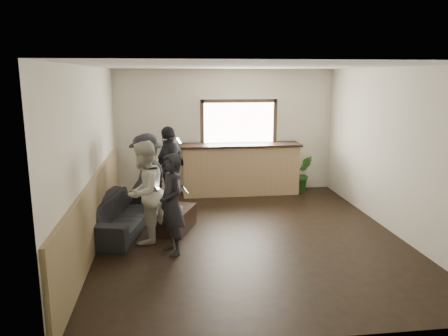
{
  "coord_description": "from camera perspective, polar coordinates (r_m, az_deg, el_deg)",
  "views": [
    {
      "loc": [
        -1.28,
        -6.88,
        2.66
      ],
      "look_at": [
        -0.36,
        0.4,
        1.09
      ],
      "focal_mm": 35.0,
      "sensor_mm": 36.0,
      "label": 1
    }
  ],
  "objects": [
    {
      "name": "coffee_table",
      "position": [
        7.71,
        -6.28,
        -6.72
      ],
      "size": [
        0.76,
        0.98,
        0.38
      ],
      "primitive_type": "cube",
      "rotation": [
        0.0,
        0.0,
        -0.37
      ],
      "color": "black",
      "rests_on": "ground"
    },
    {
      "name": "person_d",
      "position": [
        8.81,
        -7.08,
        0.02
      ],
      "size": [
        0.86,
        1.05,
        1.68
      ],
      "rotation": [
        0.0,
        0.0,
        -2.12
      ],
      "color": "black",
      "rests_on": "ground"
    },
    {
      "name": "person_b",
      "position": [
        7.1,
        -10.36,
        -3.15
      ],
      "size": [
        0.92,
        1.0,
        1.65
      ],
      "rotation": [
        0.0,
        0.0,
        -2.04
      ],
      "color": "beige",
      "rests_on": "ground"
    },
    {
      "name": "room_shell",
      "position": [
        7.01,
        -2.66,
        2.23
      ],
      "size": [
        5.01,
        6.01,
        2.8
      ],
      "color": "silver",
      "rests_on": "ground"
    },
    {
      "name": "bar_counter",
      "position": [
        9.92,
        2.12,
        0.28
      ],
      "size": [
        2.7,
        0.68,
        2.13
      ],
      "color": "tan",
      "rests_on": "ground"
    },
    {
      "name": "cup_b",
      "position": [
        7.47,
        -5.73,
        -5.37
      ],
      "size": [
        0.12,
        0.12,
        0.1
      ],
      "primitive_type": "imported",
      "rotation": [
        0.0,
        0.0,
        0.13
      ],
      "color": "silver",
      "rests_on": "coffee_table"
    },
    {
      "name": "person_a",
      "position": [
        6.59,
        -6.85,
        -4.72
      ],
      "size": [
        0.55,
        0.66,
        1.54
      ],
      "rotation": [
        0.0,
        0.0,
        -1.19
      ],
      "color": "black",
      "rests_on": "ground"
    },
    {
      "name": "cup_a",
      "position": [
        7.85,
        -6.78,
        -4.51
      ],
      "size": [
        0.13,
        0.13,
        0.1
      ],
      "primitive_type": "imported",
      "rotation": [
        0.0,
        0.0,
        0.01
      ],
      "color": "silver",
      "rests_on": "coffee_table"
    },
    {
      "name": "person_c",
      "position": [
        8.05,
        -10.0,
        -1.36
      ],
      "size": [
        1.06,
        1.22,
        1.64
      ],
      "rotation": [
        0.0,
        0.0,
        -2.09
      ],
      "color": "black",
      "rests_on": "ground"
    },
    {
      "name": "ground",
      "position": [
        7.49,
        3.15,
        -8.79
      ],
      "size": [
        5.0,
        6.0,
        0.01
      ],
      "primitive_type": "cube",
      "color": "black"
    },
    {
      "name": "sofa",
      "position": [
        7.8,
        -13.33,
        -5.88
      ],
      "size": [
        1.26,
        2.21,
        0.61
      ],
      "primitive_type": "imported",
      "rotation": [
        0.0,
        0.0,
        1.34
      ],
      "color": "black",
      "rests_on": "ground"
    },
    {
      "name": "potted_plant",
      "position": [
        10.25,
        10.16,
        -0.72
      ],
      "size": [
        0.51,
        0.43,
        0.86
      ],
      "primitive_type": "imported",
      "rotation": [
        0.0,
        0.0,
        0.1
      ],
      "color": "#2D6623",
      "rests_on": "ground"
    }
  ]
}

